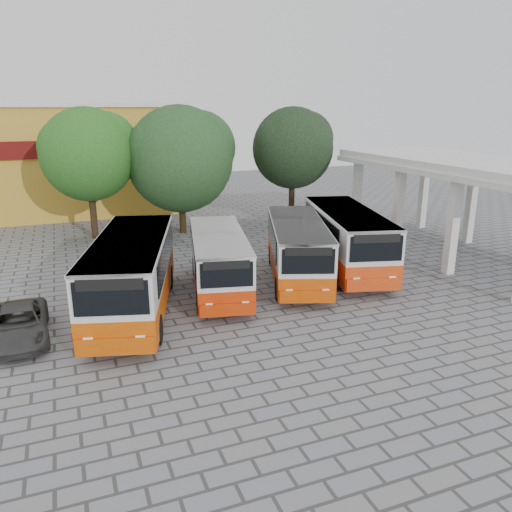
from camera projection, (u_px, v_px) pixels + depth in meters
name	position (u px, v px, depth m)	size (l,w,h in m)	color
ground	(328.00, 308.00, 20.75)	(90.00, 90.00, 0.00)	slate
terminal_shelter	(468.00, 168.00, 26.55)	(6.80, 15.80, 5.40)	silver
shophouse_block	(43.00, 158.00, 38.92)	(20.40, 10.40, 8.30)	#BB8D27
bus_far_left	(132.00, 271.00, 19.69)	(4.91, 9.21, 3.14)	#B94100
bus_centre_left	(219.00, 258.00, 22.24)	(3.80, 7.81, 2.68)	#BB2700
bus_centre_right	(297.00, 247.00, 23.70)	(4.92, 8.45, 2.85)	#BD3D00
bus_far_right	(347.00, 236.00, 25.15)	(4.68, 9.01, 3.07)	red
tree_left	(89.00, 151.00, 30.31)	(5.95, 5.67, 8.09)	#372515
tree_middle	(181.00, 156.00, 31.82)	(7.12, 6.78, 8.21)	#2F210E
tree_right	(293.00, 145.00, 33.65)	(5.73, 5.45, 8.09)	#2F2314
parked_car	(19.00, 324.00, 17.79)	(1.96, 4.25, 1.18)	#363636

